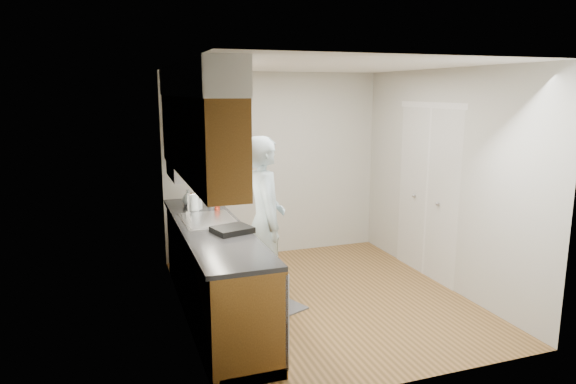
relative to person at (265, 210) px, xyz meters
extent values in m
plane|color=olive|center=(0.63, -0.09, -1.03)|extent=(3.50, 3.50, 0.00)
plane|color=white|center=(0.63, -0.09, 1.47)|extent=(3.50, 3.50, 0.00)
cube|color=#B6B6AB|center=(-0.87, -0.09, 0.22)|extent=(0.02, 3.50, 2.50)
cube|color=#B6B6AB|center=(2.13, -0.09, 0.22)|extent=(0.02, 3.50, 2.50)
cube|color=#B6B6AB|center=(0.63, 1.66, 0.22)|extent=(3.00, 0.02, 2.50)
cube|color=brown|center=(-0.57, -0.09, -0.58)|extent=(0.60, 2.80, 0.90)
cube|color=black|center=(-0.58, -0.09, -0.11)|extent=(0.63, 2.80, 0.04)
cube|color=#B2B2B7|center=(-0.57, 0.11, -0.14)|extent=(0.48, 0.68, 0.14)
cube|color=#B2B2B7|center=(-0.57, 0.11, -0.08)|extent=(0.52, 0.72, 0.01)
cube|color=#B2B2B7|center=(-0.27, -1.19, -0.55)|extent=(0.03, 0.60, 0.80)
cube|color=brown|center=(-0.70, -0.09, 0.80)|extent=(0.33, 2.80, 0.75)
cube|color=silver|center=(-0.70, -0.09, 1.32)|extent=(0.35, 2.80, 0.30)
cube|color=#A5A5AA|center=(-0.64, 0.76, 0.34)|extent=(0.46, 0.75, 0.16)
cube|color=white|center=(2.12, 0.21, 0.00)|extent=(0.02, 1.22, 2.05)
cube|color=#5B5A5D|center=(0.00, 0.00, -1.02)|extent=(0.78, 0.96, 0.02)
imported|color=#A3BCC6|center=(0.00, 0.00, 0.00)|extent=(0.57, 0.77, 2.03)
imported|color=white|center=(-0.64, 0.55, 0.05)|extent=(0.11, 0.11, 0.27)
imported|color=white|center=(-0.60, 0.65, 0.00)|extent=(0.12, 0.12, 0.18)
imported|color=white|center=(-0.66, 0.92, 0.00)|extent=(0.20, 0.20, 0.18)
cylinder|color=#9F2E1B|center=(-0.41, 0.47, -0.03)|extent=(0.07, 0.07, 0.11)
cylinder|color=#A5A5AA|center=(-0.43, 0.68, -0.02)|extent=(0.07, 0.07, 0.13)
cube|color=black|center=(-0.45, -0.41, -0.06)|extent=(0.41, 0.37, 0.05)
camera|label=1|loc=(-1.50, -4.98, 1.23)|focal=32.00mm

